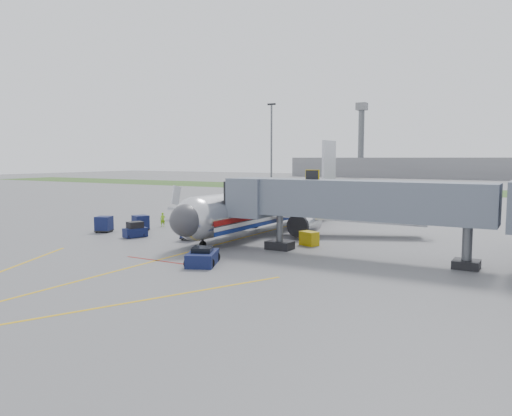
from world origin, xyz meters
The scene contains 16 objects.
ground centered at (0.00, 0.00, 0.00)m, with size 400.00×400.00×0.00m, color #565659.
grass_strip centered at (0.00, 90.00, 0.01)m, with size 300.00×25.00×0.01m, color #2D4C1E.
apron_markings centered at (0.00, -7.40, 0.00)m, with size 21.52×50.00×0.01m.
airliner centered at (0.00, 15.25, 2.65)m, with size 32.10×35.67×10.25m.
jet_bridge centered at (12.86, 5.00, 4.47)m, with size 25.30×4.00×6.90m.
light_mast_left centered at (-30.00, 70.00, 10.78)m, with size 2.00×0.44×20.40m.
distant_terminal centered at (-10.00, 170.00, 4.00)m, with size 120.00×14.00×8.00m, color slate.
control_tower centered at (-40.00, 165.00, 17.33)m, with size 4.00×4.00×30.00m.
pushback_tug centered at (4.00, -3.50, 0.56)m, with size 3.10×3.72×1.33m.
baggage_tug centered at (-9.39, 3.52, 0.69)m, with size 1.88×2.51×1.57m.
baggage_cart_a centered at (-3.74, 5.18, 0.92)m, with size 1.99×1.99×1.80m.
baggage_cart_b centered at (-12.24, 7.34, 0.84)m, with size 2.02×2.02×1.65m.
baggage_cart_c centered at (-14.73, 4.45, 0.86)m, with size 2.04×2.04×1.69m.
belt_loader centered at (-9.88, 16.04, 0.50)m, with size 1.83×4.27×2.03m.
ground_power_cart centered at (7.43, 8.00, 0.62)m, with size 1.84×1.53×1.26m.
ramp_worker centered at (-12.27, 10.99, 0.80)m, with size 0.59×0.38×1.61m, color #83CB17.
Camera 1 is at (25.59, -32.78, 7.86)m, focal length 35.00 mm.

